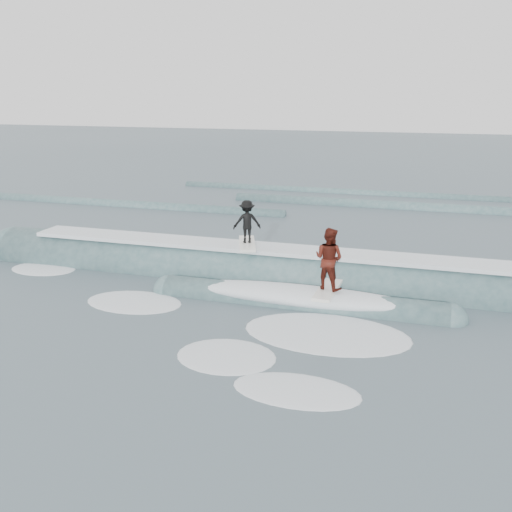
# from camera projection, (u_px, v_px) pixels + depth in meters

# --- Properties ---
(ground) EXTENTS (160.00, 160.00, 0.00)m
(ground) POSITION_uv_depth(u_px,v_px,m) (230.00, 316.00, 17.03)
(ground) COLOR #3A4955
(ground) RESTS_ON ground
(breaking_wave) EXTENTS (23.30, 3.89, 2.21)m
(breaking_wave) POSITION_uv_depth(u_px,v_px,m) (269.00, 280.00, 20.08)
(breaking_wave) COLOR #38595E
(breaking_wave) RESTS_ON ground
(surfer_black) EXTENTS (1.18, 2.07, 1.61)m
(surfer_black) POSITION_uv_depth(u_px,v_px,m) (247.00, 224.00, 20.08)
(surfer_black) COLOR white
(surfer_black) RESTS_ON ground
(surfer_red) EXTENTS (1.12, 2.02, 2.01)m
(surfer_red) POSITION_uv_depth(u_px,v_px,m) (329.00, 261.00, 17.25)
(surfer_red) COLOR white
(surfer_red) RESTS_ON ground
(whitewater) EXTENTS (14.26, 7.83, 0.10)m
(whitewater) POSITION_uv_depth(u_px,v_px,m) (231.00, 332.00, 15.85)
(whitewater) COLOR white
(whitewater) RESTS_ON ground
(far_swells) EXTENTS (39.97, 8.65, 0.80)m
(far_swells) POSITION_uv_depth(u_px,v_px,m) (297.00, 204.00, 33.80)
(far_swells) COLOR #38595E
(far_swells) RESTS_ON ground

